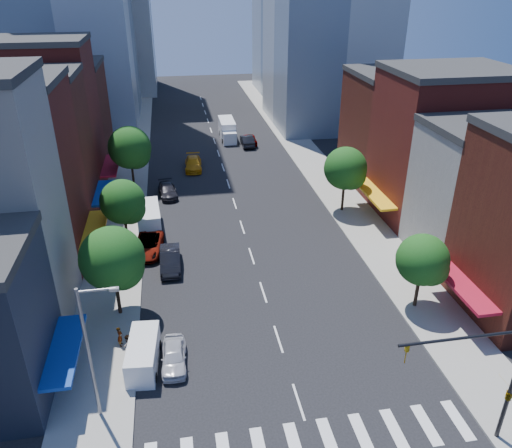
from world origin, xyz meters
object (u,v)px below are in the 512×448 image
at_px(parked_car_rear, 168,191).
at_px(cargo_van_far, 149,219).
at_px(cargo_van_near, 143,355).
at_px(traffic_car_far, 250,139).
at_px(box_truck, 227,130).
at_px(taxi, 193,164).
at_px(parked_car_front, 174,356).
at_px(traffic_car_oncoming, 247,141).
at_px(pedestrian_near, 120,336).
at_px(parked_car_second, 170,260).
at_px(parked_car_third, 148,245).
at_px(pedestrian_far, 128,347).

relative_size(parked_car_rear, cargo_van_far, 0.84).
bearing_deg(cargo_van_near, parked_car_rear, 90.86).
height_order(cargo_van_near, traffic_car_far, cargo_van_near).
relative_size(cargo_van_far, box_truck, 0.78).
xyz_separation_m(taxi, traffic_car_far, (9.18, 9.42, 0.03)).
bearing_deg(parked_car_front, taxi, 86.38).
relative_size(traffic_car_oncoming, traffic_car_far, 1.03).
distance_m(taxi, pedestrian_near, 35.64).
bearing_deg(parked_car_second, parked_car_rear, 90.32).
bearing_deg(traffic_car_oncoming, box_truck, -56.82).
height_order(cargo_van_far, traffic_car_oncoming, cargo_van_far).
xyz_separation_m(parked_car_third, box_truck, (11.68, 34.44, 0.65)).
bearing_deg(traffic_car_oncoming, parked_car_front, 75.87).
bearing_deg(taxi, traffic_car_far, 48.67).
bearing_deg(parked_car_second, pedestrian_far, -104.30).
bearing_deg(parked_car_third, cargo_van_far, 97.56).
xyz_separation_m(parked_car_second, traffic_car_far, (12.70, 34.21, -0.01)).
distance_m(parked_car_third, cargo_van_near, 15.57).
xyz_separation_m(parked_car_third, cargo_van_near, (-0.01, -15.57, 0.24)).
bearing_deg(pedestrian_far, pedestrian_near, -149.32).
bearing_deg(pedestrian_far, parked_car_rear, 178.64).
height_order(parked_car_second, taxi, parked_car_second).
distance_m(cargo_van_far, box_truck, 31.74).
distance_m(cargo_van_far, traffic_car_far, 30.00).
height_order(parked_car_second, pedestrian_near, pedestrian_near).
xyz_separation_m(parked_car_rear, traffic_car_oncoming, (12.22, 17.32, 0.12)).
bearing_deg(pedestrian_far, parked_car_second, 170.20).
bearing_deg(cargo_van_far, parked_car_front, -88.21).
xyz_separation_m(parked_car_rear, taxi, (3.53, 8.53, 0.08)).
height_order(box_truck, pedestrian_far, box_truck).
bearing_deg(traffic_car_oncoming, cargo_van_far, 61.59).
distance_m(traffic_car_far, pedestrian_near, 47.25).
bearing_deg(pedestrian_near, parked_car_third, -2.98).
distance_m(parked_car_rear, cargo_van_near, 28.77).
distance_m(parked_car_third, pedestrian_far, 14.68).
bearing_deg(parked_car_rear, pedestrian_near, -104.74).
height_order(box_truck, pedestrian_near, box_truck).
bearing_deg(box_truck, parked_car_rear, -114.12).
bearing_deg(parked_car_rear, parked_car_front, -96.81).
bearing_deg(parked_car_front, traffic_car_oncoming, 76.94).
bearing_deg(cargo_van_far, taxi, 68.02).
bearing_deg(pedestrian_far, taxi, 174.62).
xyz_separation_m(parked_car_front, parked_car_second, (0.00, 12.54, 0.13)).
relative_size(parked_car_second, pedestrian_far, 2.73).
bearing_deg(box_truck, parked_car_third, -108.43).
xyz_separation_m(cargo_van_near, traffic_car_oncoming, (14.23, 46.02, -0.17)).
distance_m(pedestrian_near, pedestrian_far, 1.56).
height_order(cargo_van_near, pedestrian_near, cargo_van_near).
bearing_deg(traffic_car_oncoming, taxi, 46.01).
height_order(traffic_car_far, pedestrian_near, pedestrian_near).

